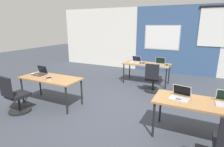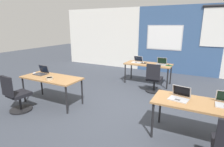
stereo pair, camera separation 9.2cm
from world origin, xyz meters
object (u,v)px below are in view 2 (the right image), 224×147
Objects in this scene: desk_near_right at (200,106)px; chair_near_left_end at (16,97)px; laptop_far_right at (161,63)px; mouse_far_right at (169,65)px; laptop_near_left_end at (41,72)px; laptop_far_left at (137,61)px; chair_far_right at (154,81)px; desk_far_center at (148,65)px; snack_bowl at (49,78)px; laptop_near_right_inner at (179,96)px; desk_near_left at (51,79)px; mouse_far_left at (143,62)px; mouse_near_left_end at (34,73)px.

desk_near_right is 1.74× the size of chair_near_left_end.
laptop_far_right is 0.25m from mouse_far_right.
laptop_near_left_end is 3.27m from laptop_far_left.
chair_far_right is at bearing -108.47° from mouse_far_right.
laptop_near_left_end is (-3.96, 0.10, 0.11)m from desk_near_right.
desk_far_center is 9.01× the size of snack_bowl.
mouse_far_right is 0.29× the size of laptop_near_right_inner.
laptop_far_left is at bearing 175.17° from desk_far_center.
chair_near_left_end is 4.44m from laptop_far_right.
desk_near_left is 4.61× the size of laptop_far_left.
chair_near_left_end is (-0.39, -0.76, -0.28)m from desk_near_left.
desk_far_center is 0.92m from chair_far_right.
laptop_far_left is at bearing 64.88° from desk_near_left.
snack_bowl reaches higher than desk_far_center.
mouse_far_left is (-0.62, -0.01, -0.03)m from laptop_far_right.
desk_near_right is at bearing 0.00° from desk_near_left.
laptop_near_left_end is 0.65m from snack_bowl.
laptop_far_left is 1.96× the size of snack_bowl.
mouse_near_left_end is 0.27× the size of laptop_near_right_inner.
laptop_far_right is (0.44, 0.04, 0.11)m from desk_far_center.
laptop_near_left_end is at bearing -129.26° from desk_far_center.
mouse_near_left_end is at bearing 33.52° from chair_far_right.
laptop_near_left_end is 3.40m from mouse_far_left.
laptop_far_left reaches higher than mouse_near_left_end.
mouse_near_left_end is 3.58m from mouse_far_left.
desk_far_center is (-1.75, 2.80, 0.00)m from desk_near_right.
chair_far_right is at bearing 47.29° from snack_bowl.
desk_near_right is at bearing -0.64° from laptop_near_left_end.
laptop_near_left_end is at bearing 34.96° from chair_far_right.
laptop_near_left_end reaches higher than mouse_far_right.
desk_near_right is 4.74× the size of laptop_far_right.
desk_near_left is 4.74× the size of laptop_far_right.
chair_far_right is at bearing 123.15° from desk_near_right.
laptop_far_right is 0.37× the size of chair_far_right.
chair_near_left_end reaches higher than mouse_far_right.
mouse_far_right reaches higher than desk_far_center.
desk_far_center is 0.69m from mouse_far_right.
chair_near_left_end is at bearing -128.22° from mouse_far_right.
desk_near_left is 4.79× the size of laptop_near_left_end.
laptop_far_right is 3.14× the size of mouse_far_right.
chair_near_left_end is at bearing 46.14° from chair_far_right.
laptop_near_right_inner reaches higher than mouse_far_right.
chair_near_left_end is at bearing -70.04° from mouse_near_left_end.
desk_far_center is 4.16m from chair_near_left_end.
desk_near_left and desk_far_center have the same top height.
laptop_near_right_inner reaches higher than snack_bowl.
desk_near_right is 3.97m from chair_near_left_end.
desk_far_center is 4.25× the size of laptop_near_right_inner.
chair_near_left_end is 8.54× the size of mouse_far_right.
laptop_far_right is (2.87, 2.79, 0.03)m from mouse_near_left_end.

